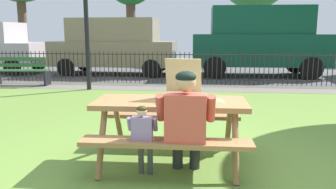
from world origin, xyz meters
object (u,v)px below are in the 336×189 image
(adult_at_table, at_px, (186,121))
(parked_car_right, at_px, (259,40))
(child_at_table, at_px, (143,134))
(picnic_table_foreground, at_px, (170,114))
(parked_car_center, at_px, (115,45))
(pizza_slice_on_table, at_px, (213,99))
(pizza_box_open, at_px, (182,90))
(park_bench_left, at_px, (21,72))

(adult_at_table, bearing_deg, parked_car_right, 77.02)
(adult_at_table, distance_m, child_at_table, 0.47)
(picnic_table_foreground, height_order, child_at_table, child_at_table)
(parked_car_center, bearing_deg, picnic_table_foreground, -71.12)
(adult_at_table, xyz_separation_m, parked_car_center, (-3.19, 9.22, 0.44))
(pizza_slice_on_table, distance_m, parked_car_right, 8.82)
(pizza_box_open, distance_m, adult_at_table, 0.62)
(picnic_table_foreground, distance_m, pizza_slice_on_table, 0.55)
(child_at_table, xyz_separation_m, parked_car_center, (-2.75, 9.26, 0.59))
(pizza_slice_on_table, xyz_separation_m, parked_car_right, (1.82, 8.61, 0.53))
(pizza_slice_on_table, bearing_deg, child_at_table, -139.30)
(pizza_slice_on_table, height_order, parked_car_right, parked_car_right)
(picnic_table_foreground, height_order, adult_at_table, adult_at_table)
(adult_at_table, bearing_deg, park_bench_left, 130.47)
(pizza_box_open, bearing_deg, pizza_slice_on_table, 6.02)
(pizza_box_open, distance_m, pizza_slice_on_table, 0.40)
(adult_at_table, height_order, parked_car_center, parked_car_center)
(picnic_table_foreground, distance_m, park_bench_left, 7.57)
(parked_car_center, bearing_deg, park_bench_left, -123.73)
(parked_car_center, bearing_deg, parked_car_right, 0.00)
(pizza_box_open, height_order, child_at_table, pizza_box_open)
(parked_car_right, bearing_deg, park_bench_left, -157.36)
(parked_car_center, height_order, parked_car_right, parked_car_right)
(pizza_slice_on_table, distance_m, park_bench_left, 7.85)
(adult_at_table, relative_size, park_bench_left, 0.73)
(picnic_table_foreground, distance_m, parked_car_right, 9.06)
(adult_at_table, bearing_deg, picnic_table_foreground, 112.93)
(picnic_table_foreground, relative_size, pizza_box_open, 3.36)
(pizza_box_open, distance_m, park_bench_left, 7.62)
(child_at_table, bearing_deg, pizza_box_open, 58.65)
(pizza_slice_on_table, bearing_deg, picnic_table_foreground, -168.04)
(pizza_slice_on_table, bearing_deg, pizza_box_open, -173.98)
(pizza_slice_on_table, bearing_deg, parked_car_right, 78.05)
(picnic_table_foreground, distance_m, parked_car_center, 9.23)
(parked_car_center, xyz_separation_m, parked_car_right, (5.32, 0.00, 0.21))
(pizza_box_open, bearing_deg, picnic_table_foreground, -152.44)
(pizza_slice_on_table, xyz_separation_m, parked_car_center, (-3.49, 8.61, 0.32))
(pizza_slice_on_table, bearing_deg, parked_car_center, 112.08)
(child_at_table, relative_size, parked_car_center, 0.18)
(adult_at_table, xyz_separation_m, park_bench_left, (-5.24, 6.15, -0.24))
(pizza_slice_on_table, xyz_separation_m, child_at_table, (-0.75, -0.64, -0.27))
(park_bench_left, xyz_separation_m, parked_car_center, (2.05, 3.07, 0.68))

